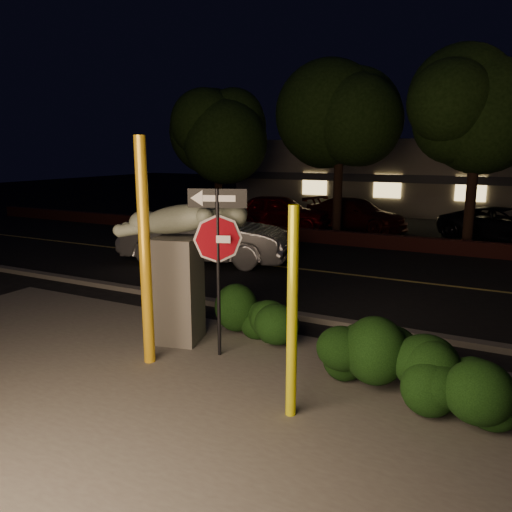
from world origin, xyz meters
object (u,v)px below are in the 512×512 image
(yellow_pole_left, at_px, (145,254))
(parked_car_dark, at_px, (504,225))
(silver_sedan, at_px, (205,235))
(yellow_pole_right, at_px, (292,315))
(parked_car_red, at_px, (279,212))
(parked_car_darkred, at_px, (355,214))
(signpost, at_px, (218,239))
(sculpture, at_px, (179,256))

(yellow_pole_left, height_order, parked_car_dark, yellow_pole_left)
(silver_sedan, bearing_deg, yellow_pole_left, -168.41)
(yellow_pole_right, bearing_deg, parked_car_dark, 81.86)
(parked_car_red, xyz_separation_m, parked_car_darkred, (3.10, 1.24, -0.08))
(yellow_pole_left, distance_m, parked_car_red, 14.61)
(yellow_pole_right, relative_size, parked_car_darkred, 0.60)
(yellow_pole_left, relative_size, parked_car_dark, 0.79)
(parked_car_red, bearing_deg, yellow_pole_right, -163.12)
(yellow_pole_left, xyz_separation_m, silver_sedan, (-3.23, 6.76, -0.98))
(signpost, relative_size, parked_car_dark, 0.61)
(sculpture, xyz_separation_m, silver_sedan, (-3.16, 5.75, -0.75))
(yellow_pole_left, bearing_deg, signpost, 40.55)
(signpost, bearing_deg, sculpture, 145.37)
(silver_sedan, bearing_deg, signpost, -159.48)
(silver_sedan, bearing_deg, parked_car_darkred, -29.20)
(parked_car_red, bearing_deg, sculpture, -171.22)
(yellow_pole_right, xyz_separation_m, silver_sedan, (-5.97, 7.26, -0.55))
(yellow_pole_left, distance_m, yellow_pole_right, 2.83)
(signpost, bearing_deg, silver_sedan, 104.31)
(parked_car_darkred, xyz_separation_m, parked_car_dark, (5.87, -0.30, -0.03))
(yellow_pole_left, bearing_deg, parked_car_darkred, 93.41)
(yellow_pole_left, xyz_separation_m, sculpture, (-0.06, 1.01, -0.23))
(yellow_pole_left, xyz_separation_m, yellow_pole_right, (2.75, -0.50, -0.43))
(signpost, relative_size, sculpture, 1.09)
(parked_car_red, relative_size, parked_car_dark, 0.96)
(yellow_pole_right, distance_m, signpost, 2.33)
(parked_car_darkred, height_order, parked_car_dark, parked_car_darkred)
(signpost, bearing_deg, yellow_pole_right, -54.23)
(parked_car_red, bearing_deg, silver_sedan, 178.06)
(yellow_pole_right, relative_size, signpost, 0.99)
(parked_car_red, bearing_deg, parked_car_dark, -92.15)
(sculpture, xyz_separation_m, parked_car_darkred, (-0.84, 14.24, -0.93))
(silver_sedan, height_order, parked_car_red, silver_sedan)
(parked_car_dark, bearing_deg, yellow_pole_left, -177.29)
(yellow_pole_left, distance_m, parked_car_dark, 15.78)
(yellow_pole_right, height_order, parked_car_darkred, yellow_pole_right)
(yellow_pole_right, relative_size, silver_sedan, 0.54)
(yellow_pole_right, relative_size, parked_car_red, 0.63)
(parked_car_dark, bearing_deg, parked_car_darkred, 108.10)
(sculpture, xyz_separation_m, parked_car_dark, (5.02, 13.93, -0.96))
(yellow_pole_left, distance_m, parked_car_darkred, 15.31)
(signpost, xyz_separation_m, parked_car_darkred, (-1.80, 14.48, -1.35))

